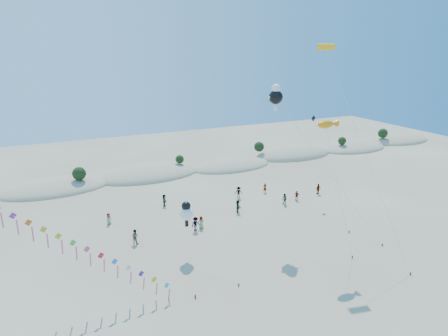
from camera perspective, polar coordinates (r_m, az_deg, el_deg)
The scene contains 7 objects.
dune_ridge at distance 70.21m, azimuth -10.48°, elevation -0.87°, with size 145.30×11.49×5.57m.
fish_kite at distance 41.34m, azimuth 15.53°, elevation 6.39°, with size 3.05×4.35×14.89m.
cartoon_kite_low at distance 41.34m, azimuth -5.76°, elevation -6.69°, with size 3.24×8.84×6.26m.
cartoon_kite_high at distance 45.69m, azimuth 7.92°, elevation 10.87°, with size 9.86×11.46×18.14m.
parafoil_kite at distance 43.68m, azimuth 15.62°, elevation 16.46°, with size 4.46×12.32×22.61m.
dark_kite at distance 55.39m, azimuth 14.82°, elevation 2.94°, with size 4.09×13.43×12.61m.
beachgoers at distance 52.97m, azimuth -0.66°, elevation -5.88°, with size 32.87×10.94×1.86m.
Camera 1 is at (-14.55, -19.74, 21.94)m, focal length 30.00 mm.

